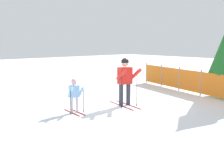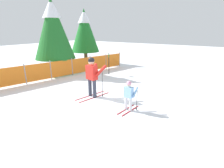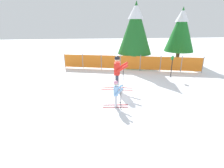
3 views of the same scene
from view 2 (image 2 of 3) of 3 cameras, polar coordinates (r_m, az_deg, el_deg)
ground_plane at (r=8.10m, az=-6.70°, el=-4.50°), size 60.00×60.00×0.00m
skier_adult at (r=7.92m, az=-6.47°, el=3.42°), size 1.78×0.88×1.84m
skier_child at (r=6.64m, az=5.53°, el=-3.08°), size 1.14×0.56×1.19m
safety_fence at (r=11.71m, az=-16.04°, el=4.92°), size 10.12×2.67×1.19m
conifer_far at (r=12.75m, az=-18.71°, el=16.99°), size 2.69×2.69×4.99m
conifer_near at (r=16.51m, az=-8.93°, el=17.04°), size 2.54×2.54×4.72m
trail_marker at (r=11.97m, az=-1.03°, el=7.38°), size 0.26×0.14×1.46m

